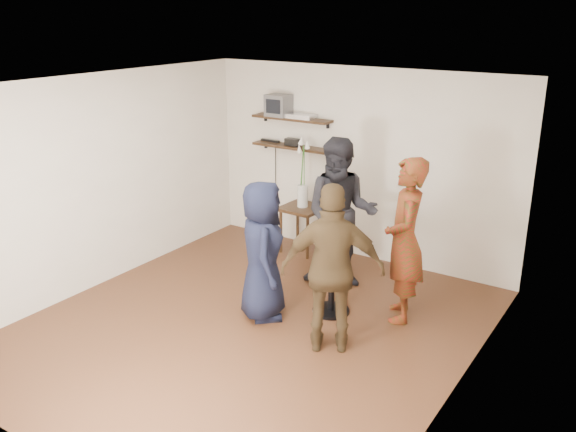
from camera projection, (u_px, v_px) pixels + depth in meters
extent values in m
cube|color=#482417|center=(250.00, 328.00, 6.67)|extent=(4.50, 5.00, 0.04)
cube|color=white|center=(245.00, 84.00, 5.82)|extent=(4.50, 5.00, 0.04)
cube|color=white|center=(359.00, 164.00, 8.24)|extent=(4.50, 0.04, 2.60)
cube|color=white|center=(31.00, 311.00, 4.25)|extent=(4.50, 0.04, 2.60)
cube|color=white|center=(99.00, 182.00, 7.42)|extent=(0.04, 5.00, 2.60)
cube|color=white|center=(466.00, 262.00, 5.07)|extent=(0.04, 5.00, 2.60)
cube|color=black|center=(292.00, 118.00, 8.47)|extent=(1.20, 0.25, 0.04)
cube|color=black|center=(292.00, 147.00, 8.60)|extent=(1.20, 0.25, 0.04)
cube|color=#59595B|center=(279.00, 105.00, 8.52)|extent=(0.32, 0.30, 0.30)
cube|color=silver|center=(301.00, 116.00, 8.37)|extent=(0.40, 0.24, 0.06)
cube|color=black|center=(293.00, 142.00, 8.57)|extent=(0.22, 0.10, 0.10)
cube|color=black|center=(270.00, 141.00, 8.83)|extent=(0.30, 0.05, 0.03)
cube|color=black|center=(303.00, 208.00, 8.56)|extent=(0.58, 0.58, 0.04)
cylinder|color=black|center=(281.00, 232.00, 8.60)|extent=(0.04, 0.04, 0.62)
cylinder|color=black|center=(307.00, 238.00, 8.37)|extent=(0.04, 0.04, 0.62)
cylinder|color=black|center=(298.00, 223.00, 8.95)|extent=(0.04, 0.04, 0.62)
cylinder|color=black|center=(324.00, 229.00, 8.72)|extent=(0.04, 0.04, 0.62)
cylinder|color=silver|center=(303.00, 196.00, 8.50)|extent=(0.15, 0.15, 0.31)
cylinder|color=#2B681D|center=(302.00, 174.00, 8.41)|extent=(0.01, 0.07, 0.57)
cone|color=white|center=(299.00, 148.00, 8.31)|extent=(0.07, 0.09, 0.13)
cylinder|color=#2B681D|center=(304.00, 172.00, 8.39)|extent=(0.04, 0.06, 0.64)
cone|color=white|center=(307.00, 144.00, 8.26)|extent=(0.11, 0.13, 0.13)
cylinder|color=#2B681D|center=(302.00, 170.00, 8.36)|extent=(0.10, 0.09, 0.70)
cone|color=white|center=(301.00, 140.00, 8.21)|extent=(0.13, 0.13, 0.14)
cylinder|color=black|center=(333.00, 231.00, 6.67)|extent=(0.55, 0.55, 0.04)
cylinder|color=black|center=(332.00, 272.00, 6.83)|extent=(0.07, 0.07, 0.94)
cylinder|color=black|center=(331.00, 310.00, 6.99)|extent=(0.43, 0.43, 0.03)
cylinder|color=silver|center=(328.00, 229.00, 6.68)|extent=(0.06, 0.06, 0.00)
cylinder|color=silver|center=(328.00, 224.00, 6.66)|extent=(0.01, 0.01, 0.09)
cylinder|color=silver|center=(328.00, 215.00, 6.63)|extent=(0.07, 0.07, 0.11)
cylinder|color=tan|center=(328.00, 217.00, 6.63)|extent=(0.06, 0.06, 0.06)
cylinder|color=silver|center=(335.00, 231.00, 6.60)|extent=(0.06, 0.06, 0.00)
cylinder|color=silver|center=(336.00, 227.00, 6.59)|extent=(0.01, 0.01, 0.09)
cylinder|color=silver|center=(336.00, 218.00, 6.55)|extent=(0.07, 0.07, 0.11)
cylinder|color=tan|center=(336.00, 220.00, 6.56)|extent=(0.06, 0.06, 0.06)
cylinder|color=silver|center=(333.00, 226.00, 6.74)|extent=(0.06, 0.06, 0.00)
cylinder|color=silver|center=(333.00, 222.00, 6.72)|extent=(0.01, 0.01, 0.10)
cylinder|color=silver|center=(333.00, 213.00, 6.69)|extent=(0.07, 0.07, 0.12)
cylinder|color=tan|center=(333.00, 215.00, 6.70)|extent=(0.07, 0.07, 0.06)
cylinder|color=silver|center=(335.00, 229.00, 6.66)|extent=(0.06, 0.06, 0.00)
cylinder|color=silver|center=(335.00, 225.00, 6.64)|extent=(0.01, 0.01, 0.09)
cylinder|color=silver|center=(335.00, 216.00, 6.61)|extent=(0.07, 0.07, 0.12)
cylinder|color=tan|center=(335.00, 218.00, 6.61)|extent=(0.06, 0.06, 0.06)
imported|color=red|center=(405.00, 240.00, 6.59)|extent=(0.68, 0.80, 1.84)
imported|color=black|center=(341.00, 214.00, 7.41)|extent=(1.11, 1.00, 1.87)
imported|color=black|center=(262.00, 251.00, 6.66)|extent=(0.88, 0.91, 1.58)
imported|color=#45331D|center=(333.00, 269.00, 5.98)|extent=(1.10, 0.87, 1.75)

